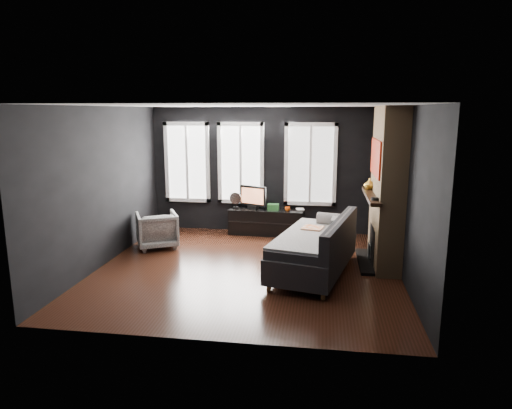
# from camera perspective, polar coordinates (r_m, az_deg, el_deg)

# --- Properties ---
(floor) EXTENTS (5.00, 5.00, 0.00)m
(floor) POSITION_cam_1_polar(r_m,az_deg,el_deg) (7.79, -1.06, -8.01)
(floor) COLOR black
(floor) RESTS_ON ground
(ceiling) EXTENTS (5.00, 5.00, 0.00)m
(ceiling) POSITION_cam_1_polar(r_m,az_deg,el_deg) (7.34, -1.14, 12.27)
(ceiling) COLOR white
(ceiling) RESTS_ON ground
(wall_back) EXTENTS (5.00, 0.02, 2.70)m
(wall_back) POSITION_cam_1_polar(r_m,az_deg,el_deg) (9.89, 1.27, 4.28)
(wall_back) COLOR black
(wall_back) RESTS_ON ground
(wall_left) EXTENTS (0.02, 5.00, 2.70)m
(wall_left) POSITION_cam_1_polar(r_m,az_deg,el_deg) (8.23, -18.55, 2.16)
(wall_left) COLOR black
(wall_left) RESTS_ON ground
(wall_right) EXTENTS (0.02, 5.00, 2.70)m
(wall_right) POSITION_cam_1_polar(r_m,az_deg,el_deg) (7.46, 18.21, 1.25)
(wall_right) COLOR black
(wall_right) RESTS_ON ground
(windows) EXTENTS (4.00, 0.16, 1.76)m
(windows) POSITION_cam_1_polar(r_m,az_deg,el_deg) (9.84, -1.37, 10.26)
(windows) COLOR white
(windows) RESTS_ON wall_back
(fireplace) EXTENTS (0.70, 1.62, 2.70)m
(fireplace) POSITION_cam_1_polar(r_m,az_deg,el_deg) (8.01, 16.09, 2.07)
(fireplace) COLOR #93724C
(fireplace) RESTS_ON floor
(sofa) EXTENTS (1.59, 2.41, 0.95)m
(sofa) POSITION_cam_1_polar(r_m,az_deg,el_deg) (7.50, 7.22, -5.05)
(sofa) COLOR #27272A
(sofa) RESTS_ON floor
(stripe_pillow) EXTENTS (0.12, 0.37, 0.36)m
(stripe_pillow) POSITION_cam_1_polar(r_m,az_deg,el_deg) (7.74, 9.70, -2.98)
(stripe_pillow) COLOR gray
(stripe_pillow) RESTS_ON sofa
(armchair) EXTENTS (0.98, 0.96, 0.76)m
(armchair) POSITION_cam_1_polar(r_m,az_deg,el_deg) (9.08, -12.28, -2.89)
(armchair) COLOR white
(armchair) RESTS_ON floor
(media_console) EXTENTS (1.62, 0.58, 0.55)m
(media_console) POSITION_cam_1_polar(r_m,az_deg,el_deg) (9.83, 1.33, -2.15)
(media_console) COLOR black
(media_console) RESTS_ON floor
(monitor) EXTENTS (0.63, 0.36, 0.56)m
(monitor) POSITION_cam_1_polar(r_m,az_deg,el_deg) (9.79, -0.35, 1.10)
(monitor) COLOR black
(monitor) RESTS_ON media_console
(desk_fan) EXTENTS (0.28, 0.28, 0.37)m
(desk_fan) POSITION_cam_1_polar(r_m,az_deg,el_deg) (9.84, -2.56, 0.57)
(desk_fan) COLOR #A6A6A6
(desk_fan) RESTS_ON media_console
(mug) EXTENTS (0.13, 0.11, 0.11)m
(mug) POSITION_cam_1_polar(r_m,az_deg,el_deg) (9.61, 3.96, -0.49)
(mug) COLOR #F1560C
(mug) RESTS_ON media_console
(book) EXTENTS (0.17, 0.05, 0.23)m
(book) POSITION_cam_1_polar(r_m,az_deg,el_deg) (9.74, 5.05, 0.01)
(book) COLOR tan
(book) RESTS_ON media_console
(storage_box) EXTENTS (0.24, 0.15, 0.13)m
(storage_box) POSITION_cam_1_polar(r_m,az_deg,el_deg) (9.71, 2.18, -0.30)
(storage_box) COLOR #2D6C2F
(storage_box) RESTS_ON media_console
(mantel_vase) EXTENTS (0.25, 0.26, 0.20)m
(mantel_vase) POSITION_cam_1_polar(r_m,az_deg,el_deg) (8.43, 14.00, 2.49)
(mantel_vase) COLOR gold
(mantel_vase) RESTS_ON fireplace
(mantel_clock) EXTENTS (0.14, 0.14, 0.04)m
(mantel_clock) POSITION_cam_1_polar(r_m,az_deg,el_deg) (7.46, 14.70, 0.69)
(mantel_clock) COLOR black
(mantel_clock) RESTS_ON fireplace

